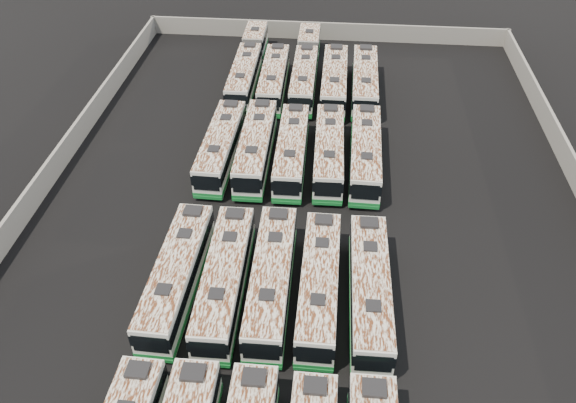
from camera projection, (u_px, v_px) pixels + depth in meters
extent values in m
plane|color=black|center=(307.00, 230.00, 43.88)|extent=(140.00, 140.00, 0.00)
cube|color=gray|center=(326.00, 31.00, 71.06)|extent=(45.20, 0.30, 2.20)
cube|color=gray|center=(29.00, 202.00, 44.78)|extent=(0.30, 73.20, 2.20)
cube|color=black|center=(138.00, 370.00, 30.52)|extent=(1.26, 1.07, 0.25)
cube|color=black|center=(193.00, 373.00, 30.25)|extent=(1.30, 1.11, 0.26)
cube|color=black|center=(254.00, 377.00, 30.07)|extent=(1.28, 1.08, 0.25)
cube|color=black|center=(315.00, 386.00, 29.75)|extent=(1.25, 1.06, 0.25)
cube|color=black|center=(374.00, 388.00, 29.54)|extent=(1.29, 1.09, 0.26)
cube|color=white|center=(177.00, 275.00, 37.87)|extent=(2.70, 11.81, 2.69)
cube|color=#136E2D|center=(179.00, 285.00, 38.50)|extent=(2.76, 11.86, 0.41)
cube|color=black|center=(176.00, 271.00, 37.59)|extent=(2.77, 11.87, 0.90)
cube|color=black|center=(150.00, 345.00, 33.15)|extent=(2.16, 0.11, 1.42)
cube|color=#136E2D|center=(154.00, 360.00, 34.10)|extent=(2.45, 0.15, 0.27)
cube|color=silver|center=(175.00, 261.00, 36.99)|extent=(2.65, 11.57, 0.07)
cube|color=black|center=(163.00, 289.00, 34.95)|extent=(0.95, 0.95, 0.14)
cube|color=black|center=(184.00, 233.00, 38.91)|extent=(0.95, 0.95, 0.14)
cube|color=black|center=(193.00, 211.00, 40.68)|extent=(1.30, 1.11, 0.25)
cylinder|color=black|center=(148.00, 330.00, 35.84)|extent=(0.30, 0.99, 0.98)
cylinder|color=black|center=(180.00, 333.00, 35.66)|extent=(0.30, 0.99, 0.98)
cylinder|color=black|center=(179.00, 248.00, 41.61)|extent=(0.30, 0.99, 0.98)
cylinder|color=black|center=(207.00, 250.00, 41.42)|extent=(0.30, 0.99, 0.98)
cube|color=white|center=(225.00, 279.00, 37.60)|extent=(2.62, 11.82, 2.70)
cube|color=#136E2D|center=(226.00, 289.00, 38.22)|extent=(2.67, 11.88, 0.41)
cube|color=black|center=(224.00, 274.00, 37.31)|extent=(2.68, 11.89, 0.90)
cube|color=black|center=(208.00, 350.00, 32.84)|extent=(2.16, 0.09, 1.42)
cube|color=#136E2D|center=(210.00, 365.00, 33.80)|extent=(2.46, 0.13, 0.28)
cube|color=silver|center=(223.00, 265.00, 36.72)|extent=(2.56, 11.59, 0.07)
cube|color=black|center=(216.00, 294.00, 34.66)|extent=(0.95, 0.95, 0.14)
cube|color=black|center=(230.00, 237.00, 38.65)|extent=(0.95, 0.95, 0.14)
cube|color=black|center=(235.00, 214.00, 40.43)|extent=(1.29, 1.10, 0.26)
cylinder|color=black|center=(200.00, 335.00, 35.52)|extent=(0.29, 0.99, 0.98)
cylinder|color=black|center=(233.00, 337.00, 35.40)|extent=(0.29, 0.99, 0.98)
cylinder|color=black|center=(220.00, 251.00, 41.33)|extent=(0.29, 0.99, 0.98)
cylinder|color=black|center=(249.00, 253.00, 41.20)|extent=(0.29, 0.99, 0.98)
cube|color=white|center=(272.00, 280.00, 37.53)|extent=(2.61, 11.89, 2.72)
cube|color=#136E2D|center=(272.00, 290.00, 38.16)|extent=(2.66, 11.94, 0.42)
cube|color=black|center=(271.00, 275.00, 37.24)|extent=(2.67, 11.95, 0.91)
cube|color=black|center=(261.00, 352.00, 32.74)|extent=(2.18, 0.08, 1.43)
cube|color=#136E2D|center=(262.00, 367.00, 33.71)|extent=(2.47, 0.13, 0.28)
cube|color=silver|center=(271.00, 265.00, 36.64)|extent=(2.55, 11.66, 0.07)
cube|color=black|center=(267.00, 295.00, 34.57)|extent=(0.95, 0.95, 0.14)
cube|color=black|center=(275.00, 237.00, 38.59)|extent=(0.95, 0.95, 0.14)
cube|color=black|center=(278.00, 214.00, 40.38)|extent=(1.30, 1.10, 0.26)
cylinder|color=black|center=(249.00, 336.00, 35.44)|extent=(0.29, 0.99, 0.99)
cylinder|color=black|center=(282.00, 339.00, 35.31)|extent=(0.29, 0.99, 0.99)
cylinder|color=black|center=(263.00, 252.00, 41.28)|extent=(0.29, 0.99, 0.99)
cylinder|color=black|center=(292.00, 254.00, 41.15)|extent=(0.29, 0.99, 0.99)
cube|color=white|center=(319.00, 285.00, 37.26)|extent=(2.47, 11.54, 2.64)
cube|color=#136E2D|center=(319.00, 294.00, 37.88)|extent=(2.52, 11.59, 0.40)
cube|color=black|center=(319.00, 280.00, 36.99)|extent=(2.53, 11.60, 0.88)
cube|color=black|center=(314.00, 355.00, 32.63)|extent=(2.11, 0.07, 1.39)
cube|color=#136E2D|center=(313.00, 370.00, 33.56)|extent=(2.40, 0.11, 0.27)
cube|color=silver|center=(320.00, 271.00, 36.41)|extent=(2.42, 11.31, 0.07)
cube|color=black|center=(318.00, 299.00, 34.40)|extent=(0.92, 0.92, 0.13)
cube|color=black|center=(322.00, 243.00, 38.29)|extent=(0.92, 0.92, 0.13)
cube|color=black|center=(324.00, 220.00, 40.03)|extent=(1.25, 1.06, 0.25)
cylinder|color=black|center=(299.00, 340.00, 35.26)|extent=(0.27, 0.96, 0.96)
cylinder|color=black|center=(332.00, 342.00, 35.10)|extent=(0.27, 0.96, 0.96)
cylinder|color=black|center=(307.00, 257.00, 40.92)|extent=(0.27, 0.96, 0.96)
cylinder|color=black|center=(336.00, 259.00, 40.77)|extent=(0.27, 0.96, 0.96)
cube|color=white|center=(370.00, 290.00, 36.86)|extent=(2.63, 11.79, 2.69)
cube|color=#136E2D|center=(368.00, 300.00, 37.49)|extent=(2.68, 11.85, 0.41)
cube|color=black|center=(370.00, 285.00, 36.58)|extent=(2.69, 11.86, 0.90)
cube|color=black|center=(374.00, 364.00, 32.12)|extent=(2.16, 0.09, 1.42)
cube|color=#136E2D|center=(371.00, 379.00, 33.08)|extent=(2.45, 0.14, 0.27)
cube|color=silver|center=(372.00, 276.00, 35.98)|extent=(2.58, 11.56, 0.07)
cube|color=black|center=(373.00, 306.00, 33.93)|extent=(0.95, 0.95, 0.14)
cube|color=black|center=(370.00, 246.00, 37.91)|extent=(0.95, 0.95, 0.14)
cube|color=black|center=(369.00, 223.00, 39.69)|extent=(1.29, 1.10, 0.25)
cylinder|color=black|center=(353.00, 348.00, 34.79)|extent=(0.29, 0.98, 0.98)
cylinder|color=black|center=(387.00, 350.00, 34.67)|extent=(0.29, 0.98, 0.98)
cylinder|color=black|center=(352.00, 261.00, 40.58)|extent=(0.29, 0.98, 0.98)
cylinder|color=black|center=(381.00, 263.00, 40.46)|extent=(0.29, 0.98, 0.98)
cube|color=white|center=(221.00, 146.00, 49.90)|extent=(2.67, 11.73, 2.68)
cube|color=#136E2D|center=(222.00, 155.00, 50.52)|extent=(2.73, 11.78, 0.41)
cube|color=black|center=(221.00, 142.00, 49.62)|extent=(2.74, 11.79, 0.90)
cube|color=black|center=(206.00, 183.00, 45.21)|extent=(2.14, 0.10, 1.41)
cube|color=#136E2D|center=(208.00, 198.00, 46.15)|extent=(2.44, 0.15, 0.27)
cube|color=silver|center=(220.00, 133.00, 49.03)|extent=(2.62, 11.50, 0.07)
cube|color=black|center=(214.00, 149.00, 47.00)|extent=(0.94, 0.94, 0.14)
cube|color=black|center=(226.00, 117.00, 50.94)|extent=(0.94, 0.94, 0.14)
cube|color=black|center=(231.00, 104.00, 52.70)|extent=(1.29, 1.10, 0.25)
cylinder|color=black|center=(201.00, 181.00, 47.88)|extent=(0.29, 0.98, 0.97)
cylinder|color=black|center=(225.00, 183.00, 47.70)|extent=(0.29, 0.98, 0.97)
cylinder|color=black|center=(219.00, 134.00, 53.61)|extent=(0.29, 0.98, 0.97)
cylinder|color=black|center=(241.00, 136.00, 53.43)|extent=(0.29, 0.98, 0.97)
cube|color=white|center=(256.00, 147.00, 49.74)|extent=(2.61, 11.99, 2.74)
cube|color=#136E2D|center=(256.00, 156.00, 50.37)|extent=(2.66, 12.04, 0.42)
cube|color=black|center=(256.00, 143.00, 49.45)|extent=(2.67, 12.05, 0.92)
cube|color=black|center=(246.00, 185.00, 44.92)|extent=(2.19, 0.08, 1.45)
cube|color=#136E2D|center=(247.00, 200.00, 45.89)|extent=(2.49, 0.12, 0.28)
cube|color=silver|center=(255.00, 134.00, 48.85)|extent=(2.56, 11.75, 0.07)
cube|color=black|center=(251.00, 150.00, 46.76)|extent=(0.96, 0.96, 0.14)
cube|color=black|center=(259.00, 117.00, 50.81)|extent=(0.96, 0.96, 0.14)
cube|color=black|center=(262.00, 103.00, 52.61)|extent=(1.31, 1.11, 0.26)
cylinder|color=black|center=(238.00, 184.00, 47.64)|extent=(0.29, 1.00, 1.00)
cylinder|color=black|center=(263.00, 185.00, 47.50)|extent=(0.29, 1.00, 1.00)
cylinder|color=black|center=(250.00, 135.00, 53.53)|extent=(0.29, 1.00, 1.00)
cylinder|color=black|center=(273.00, 136.00, 53.39)|extent=(0.29, 1.00, 1.00)
cube|color=white|center=(292.00, 151.00, 49.40)|extent=(2.56, 11.61, 2.65)
cube|color=#136E2D|center=(292.00, 160.00, 50.02)|extent=(2.61, 11.66, 0.41)
cube|color=black|center=(292.00, 146.00, 49.12)|extent=(2.62, 11.67, 0.89)
cube|color=black|center=(286.00, 188.00, 44.74)|extent=(2.12, 0.09, 1.40)
cube|color=#136E2D|center=(286.00, 203.00, 45.68)|extent=(2.41, 0.13, 0.27)
cube|color=silver|center=(292.00, 138.00, 48.54)|extent=(2.51, 11.37, 0.07)
cube|color=black|center=(289.00, 153.00, 46.52)|extent=(0.93, 0.93, 0.14)
cube|color=black|center=(294.00, 121.00, 50.44)|extent=(0.93, 0.93, 0.14)
cube|color=black|center=(296.00, 108.00, 52.19)|extent=(1.27, 1.08, 0.25)
cylinder|color=black|center=(276.00, 186.00, 47.37)|extent=(0.28, 0.97, 0.96)
cylinder|color=black|center=(301.00, 188.00, 47.24)|extent=(0.28, 0.97, 0.96)
cylinder|color=black|center=(284.00, 138.00, 53.07)|extent=(0.28, 0.97, 0.96)
cylinder|color=black|center=(305.00, 139.00, 52.94)|extent=(0.28, 0.97, 0.96)
cube|color=white|center=(329.00, 151.00, 49.31)|extent=(2.65, 11.70, 2.67)
cube|color=#136E2D|center=(328.00, 160.00, 49.93)|extent=(2.70, 11.75, 0.41)
cube|color=black|center=(329.00, 147.00, 49.03)|extent=(2.71, 11.76, 0.89)
cube|color=black|center=(328.00, 189.00, 44.61)|extent=(2.14, 0.10, 1.41)
cube|color=#136E2D|center=(327.00, 204.00, 45.55)|extent=(2.43, 0.15, 0.27)
cube|color=silver|center=(330.00, 138.00, 48.44)|extent=(2.60, 11.47, 0.07)
cube|color=black|center=(329.00, 154.00, 46.40)|extent=(0.94, 0.94, 0.14)
cube|color=black|center=(330.00, 122.00, 50.35)|extent=(0.94, 0.94, 0.14)
cube|color=black|center=(331.00, 108.00, 52.11)|extent=(1.28, 1.09, 0.25)
cylinder|color=black|center=(315.00, 187.00, 47.25)|extent=(0.29, 0.98, 0.97)
cylinder|color=black|center=(340.00, 188.00, 47.13)|extent=(0.29, 0.98, 0.97)
cylinder|color=black|center=(318.00, 139.00, 52.99)|extent=(0.29, 0.98, 0.97)
cylinder|color=black|center=(340.00, 140.00, 52.88)|extent=(0.29, 0.98, 0.97)
cube|color=white|center=(365.00, 153.00, 49.04)|extent=(2.69, 11.95, 2.73)
cube|color=#136E2D|center=(364.00, 162.00, 49.67)|extent=(2.74, 12.00, 0.42)
cube|color=black|center=(366.00, 149.00, 48.75)|extent=(2.75, 12.01, 0.91)
cube|color=black|center=(365.00, 192.00, 44.25)|extent=(2.18, 0.10, 1.44)
cube|color=#136E2D|center=(364.00, 207.00, 45.22)|extent=(2.48, 0.14, 0.28)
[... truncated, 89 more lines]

